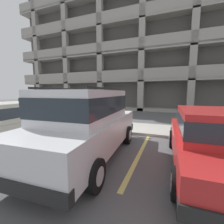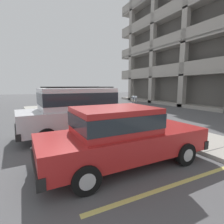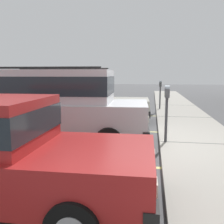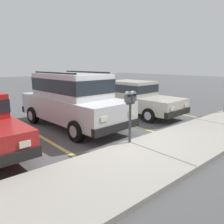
{
  "view_description": "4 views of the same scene",
  "coord_description": "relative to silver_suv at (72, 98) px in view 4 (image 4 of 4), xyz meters",
  "views": [
    {
      "loc": [
        2.39,
        -6.29,
        1.92
      ],
      "look_at": [
        0.39,
        -1.14,
        1.19
      ],
      "focal_mm": 24.0,
      "sensor_mm": 36.0,
      "label": 1
    },
    {
      "loc": [
        7.21,
        -4.46,
        2.08
      ],
      "look_at": [
        0.32,
        -1.03,
        0.91
      ],
      "focal_mm": 28.0,
      "sensor_mm": 36.0,
      "label": 2
    },
    {
      "loc": [
        6.44,
        -0.02,
        1.86
      ],
      "look_at": [
        0.02,
        -1.06,
        0.87
      ],
      "focal_mm": 40.0,
      "sensor_mm": 36.0,
      "label": 3
    },
    {
      "loc": [
        4.27,
        4.46,
        2.28
      ],
      "look_at": [
        -0.04,
        -0.47,
        0.86
      ],
      "focal_mm": 35.0,
      "sensor_mm": 36.0,
      "label": 4
    }
  ],
  "objects": [
    {
      "name": "red_sedan",
      "position": [
        -3.28,
        0.06,
        -0.27
      ],
      "size": [
        2.01,
        4.57,
        1.54
      ],
      "rotation": [
        0.0,
        0.0,
        0.05
      ],
      "color": "beige",
      "rests_on": "ground_plane"
    },
    {
      "name": "parking_stall_lines",
      "position": [
        1.44,
        1.11,
        -1.08
      ],
      "size": [
        12.77,
        4.8,
        0.01
      ],
      "color": "#DBD16B",
      "rests_on": "ground_plane"
    },
    {
      "name": "parking_meter_near",
      "position": [
        -0.13,
        2.86,
        0.12
      ],
      "size": [
        0.35,
        0.12,
        1.46
      ],
      "color": "#47474C",
      "rests_on": "sidewalk"
    },
    {
      "name": "silver_suv",
      "position": [
        0.0,
        0.0,
        0.0
      ],
      "size": [
        2.2,
        4.88,
        2.03
      ],
      "rotation": [
        0.0,
        0.0,
        0.05
      ],
      "color": "silver",
      "rests_on": "ground_plane"
    },
    {
      "name": "sidewalk",
      "position": [
        -0.14,
        3.81,
        -1.03
      ],
      "size": [
        40.0,
        2.2,
        0.12
      ],
      "color": "#ADA89E",
      "rests_on": "ground_plane"
    },
    {
      "name": "ground_plane",
      "position": [
        -0.14,
        2.51,
        -1.14
      ],
      "size": [
        80.0,
        80.0,
        0.1
      ],
      "color": "#565659"
    }
  ]
}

